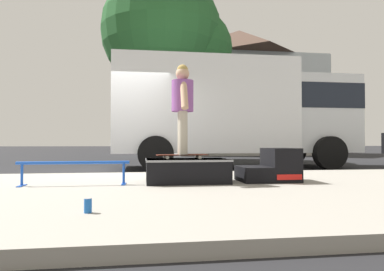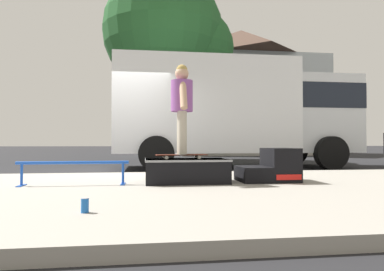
% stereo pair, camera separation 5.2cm
% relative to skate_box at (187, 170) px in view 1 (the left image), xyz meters
% --- Properties ---
extents(ground_plane, '(140.00, 140.00, 0.00)m').
position_rel_skate_box_xyz_m(ground_plane, '(-1.24, 2.43, -0.31)').
color(ground_plane, black).
extents(sidewalk_slab, '(50.00, 5.00, 0.12)m').
position_rel_skate_box_xyz_m(sidewalk_slab, '(-1.24, -0.57, -0.25)').
color(sidewalk_slab, gray).
rests_on(sidewalk_slab, ground).
extents(skate_box, '(1.24, 0.74, 0.36)m').
position_rel_skate_box_xyz_m(skate_box, '(0.00, 0.00, 0.00)').
color(skate_box, black).
rests_on(skate_box, sidewalk_slab).
extents(kicker_ramp, '(0.88, 0.67, 0.52)m').
position_rel_skate_box_xyz_m(kicker_ramp, '(1.35, -0.00, 0.02)').
color(kicker_ramp, black).
rests_on(kicker_ramp, sidewalk_slab).
extents(grind_rail, '(1.55, 0.28, 0.34)m').
position_rel_skate_box_xyz_m(grind_rail, '(-1.63, -0.10, 0.07)').
color(grind_rail, blue).
rests_on(grind_rail, sidewalk_slab).
extents(skateboard, '(0.80, 0.28, 0.07)m').
position_rel_skate_box_xyz_m(skateboard, '(-0.07, 0.03, 0.22)').
color(skateboard, '#4C1E14').
rests_on(skateboard, skate_box).
extents(skater_kid, '(0.33, 0.71, 1.37)m').
position_rel_skate_box_xyz_m(skater_kid, '(-0.07, 0.03, 1.04)').
color(skater_kid, '#B7AD99').
rests_on(skater_kid, skateboard).
extents(soda_can, '(0.07, 0.07, 0.13)m').
position_rel_skate_box_xyz_m(soda_can, '(-1.13, -2.10, -0.13)').
color(soda_can, '#1959B2').
rests_on(soda_can, sidewalk_slab).
extents(box_truck, '(6.91, 2.63, 3.05)m').
position_rel_skate_box_xyz_m(box_truck, '(2.02, 4.63, 1.39)').
color(box_truck, white).
rests_on(box_truck, ground).
extents(street_tree_main, '(5.51, 5.01, 7.90)m').
position_rel_skate_box_xyz_m(street_tree_main, '(0.39, 9.15, 4.92)').
color(street_tree_main, brown).
rests_on(street_tree_main, ground).
extents(house_behind, '(9.54, 8.23, 8.40)m').
position_rel_skate_box_xyz_m(house_behind, '(5.81, 17.14, 3.93)').
color(house_behind, silver).
rests_on(house_behind, ground).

